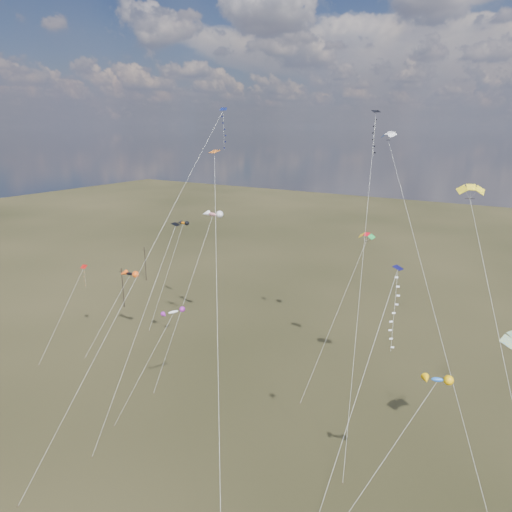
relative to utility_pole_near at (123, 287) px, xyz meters
The scene contains 17 objects.
ground 48.59m from the utility_pole_near, 38.29° to the right, with size 400.00×400.00×0.00m, color black.
utility_pole_near is the anchor object (origin of this frame).
utility_pole_far 16.12m from the utility_pole_near, 119.74° to the left, with size 1.40×0.20×8.00m.
diamond_black_high 55.30m from the utility_pole_near, ahead, with size 6.70×21.97×36.16m.
diamond_navy_tall 45.00m from the utility_pole_near, 23.34° to the right, with size 4.95×28.41×36.35m.
diamond_black_mid 34.84m from the utility_pole_near, 33.56° to the right, with size 3.64×19.03×22.05m.
diamond_red_low 16.95m from the utility_pole_near, 63.41° to the right, with size 1.05×9.98×13.17m.
diamond_navy_right 64.41m from the utility_pole_near, 22.52° to the right, with size 2.96×14.23×23.91m.
diamond_orange_center 51.34m from the utility_pole_near, 30.66° to the right, with size 15.15×20.35×31.84m.
parafoil_yellow 65.48m from the utility_pole_near, ahead, with size 12.37×15.81×29.01m.
parafoil_blue_white 57.12m from the utility_pole_near, ahead, with size 19.74×24.27×33.94m.
parafoil_tricolor 50.39m from the utility_pole_near, ahead, with size 4.80×11.90×21.05m.
novelty_black_orange 17.41m from the utility_pole_near, 36.59° to the right, with size 3.47×9.19×12.23m.
novelty_orange_black 18.76m from the utility_pole_near, 17.97° to the left, with size 2.39×10.47×18.01m.
novelty_white_purple 38.75m from the utility_pole_near, 32.69° to the right, with size 5.24×7.90×13.61m.
novelty_redwhite_stripe 28.83m from the utility_pole_near, ahead, with size 5.12×19.13×21.69m.
novelty_blue_yellow 66.06m from the utility_pole_near, 19.83° to the right, with size 7.69×11.50×15.02m.
Camera 1 is at (28.18, -27.36, 34.13)m, focal length 32.00 mm.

